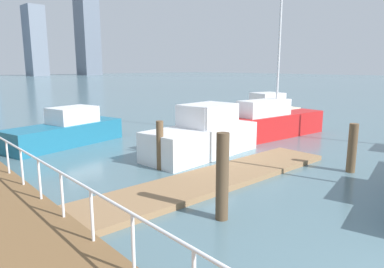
# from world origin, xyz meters

# --- Properties ---
(ground_plane) EXTENTS (300.00, 300.00, 0.00)m
(ground_plane) POSITION_xyz_m (0.00, 20.00, 0.00)
(ground_plane) COLOR slate
(floating_dock) EXTENTS (10.68, 2.00, 0.18)m
(floating_dock) POSITION_xyz_m (1.84, 7.56, 0.09)
(floating_dock) COLOR #93704C
(floating_dock) RESTS_ON ground_plane
(boardwalk_railing) EXTENTS (0.06, 22.16, 1.08)m
(boardwalk_railing) POSITION_xyz_m (-3.15, 8.00, 1.22)
(boardwalk_railing) COLOR white
(boardwalk_railing) RESTS_ON boardwalk
(dock_piling_0) EXTENTS (0.31, 0.31, 1.77)m
(dock_piling_0) POSITION_xyz_m (6.45, 5.05, 0.89)
(dock_piling_0) COLOR brown
(dock_piling_0) RESTS_ON ground_plane
(dock_piling_1) EXTENTS (0.32, 0.32, 2.20)m
(dock_piling_1) POSITION_xyz_m (0.09, 5.40, 1.10)
(dock_piling_1) COLOR brown
(dock_piling_1) RESTS_ON ground_plane
(dock_piling_2) EXTENTS (0.27, 0.27, 1.82)m
(dock_piling_2) POSITION_xyz_m (1.51, 9.88, 0.91)
(dock_piling_2) COLOR brown
(dock_piling_2) RESTS_ON ground_plane
(moored_boat_1) EXTENTS (5.79, 3.20, 1.90)m
(moored_boat_1) POSITION_xyz_m (14.31, 14.88, 0.67)
(moored_boat_1) COLOR beige
(moored_boat_1) RESTS_ON ground_plane
(moored_boat_2) EXTENTS (5.55, 2.56, 2.18)m
(moored_boat_2) POSITION_xyz_m (4.17, 10.41, 0.84)
(moored_boat_2) COLOR white
(moored_boat_2) RESTS_ON ground_plane
(moored_boat_3) EXTENTS (6.83, 1.83, 9.61)m
(moored_boat_3) POSITION_xyz_m (9.60, 10.65, 0.85)
(moored_boat_3) COLOR red
(moored_boat_3) RESTS_ON ground_plane
(moored_boat_5) EXTENTS (6.00, 3.19, 1.80)m
(moored_boat_5) POSITION_xyz_m (0.61, 16.27, 0.68)
(moored_boat_5) COLOR #1E6B8C
(moored_boat_5) RESTS_ON ground_plane
(skyline_tower_4) EXTENTS (6.83, 8.28, 26.65)m
(skyline_tower_4) POSITION_xyz_m (41.69, 145.28, 13.32)
(skyline_tower_4) COLOR slate
(skyline_tower_4) RESTS_ON ground_plane
(skyline_tower_5) EXTENTS (8.02, 13.32, 56.89)m
(skyline_tower_5) POSITION_xyz_m (62.87, 144.03, 28.45)
(skyline_tower_5) COLOR slate
(skyline_tower_5) RESTS_ON ground_plane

